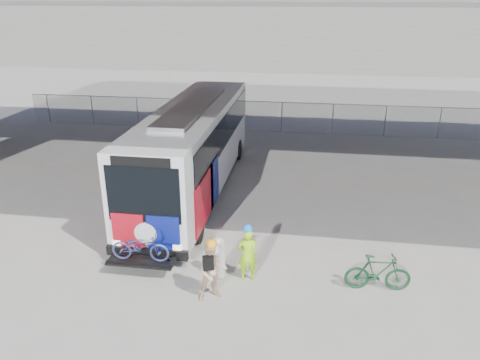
% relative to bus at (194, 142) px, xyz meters
% --- Properties ---
extents(ground, '(160.00, 160.00, 0.00)m').
position_rel_bus_xyz_m(ground, '(2.00, -2.52, -2.11)').
color(ground, '#9E9991').
rests_on(ground, ground).
extents(bus, '(2.67, 12.90, 3.69)m').
position_rel_bus_xyz_m(bus, '(0.00, 0.00, 0.00)').
color(bus, silver).
rests_on(bus, ground).
extents(overpass, '(40.00, 16.00, 7.95)m').
position_rel_bus_xyz_m(overpass, '(2.00, 1.48, 4.44)').
color(overpass, '#605E59').
rests_on(overpass, ground).
extents(chainlink_fence, '(30.00, 0.06, 30.00)m').
position_rel_bus_xyz_m(chainlink_fence, '(2.00, 9.48, -0.68)').
color(chainlink_fence, gray).
rests_on(chainlink_fence, ground).
extents(brick_buildings, '(54.00, 22.00, 12.00)m').
position_rel_bus_xyz_m(brick_buildings, '(3.23, 45.70, 3.31)').
color(brick_buildings, brown).
rests_on(brick_buildings, ground).
extents(bollard, '(0.33, 0.33, 1.27)m').
position_rel_bus_xyz_m(bollard, '(2.29, -6.33, -1.43)').
color(bollard, silver).
rests_on(bollard, ground).
extents(cyclist_hivis, '(0.65, 0.49, 1.77)m').
position_rel_bus_xyz_m(cyclist_hivis, '(3.12, -6.33, -1.26)').
color(cyclist_hivis, '#98E117').
rests_on(cyclist_hivis, ground).
extents(cyclist_tan, '(1.01, 0.93, 1.83)m').
position_rel_bus_xyz_m(cyclist_tan, '(2.31, -7.40, -1.25)').
color(cyclist_tan, '#D9AE8B').
rests_on(cyclist_tan, ground).
extents(bike_parked, '(1.86, 0.64, 1.10)m').
position_rel_bus_xyz_m(bike_parked, '(6.79, -6.33, -1.56)').
color(bike_parked, '#154423').
rests_on(bike_parked, ground).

